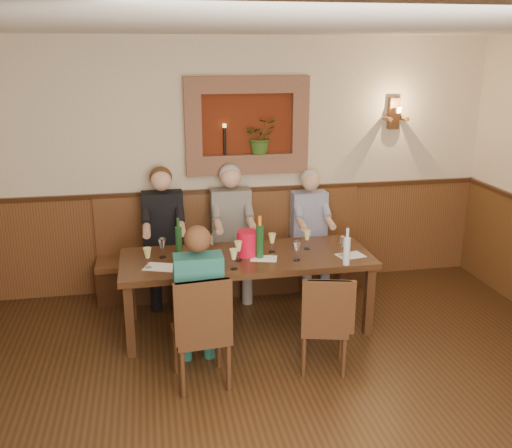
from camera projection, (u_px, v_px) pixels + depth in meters
The scene contains 32 objects.
ground_plane at pixel (293, 448), 3.96m from camera, with size 6.00×6.00×0.00m, color black.
room_shell at pixel (299, 183), 3.41m from camera, with size 6.04×6.04×2.82m.
wainscoting at pixel (295, 374), 3.79m from camera, with size 6.02×6.02×1.15m.
wall_niche at pixel (251, 130), 6.24m from camera, with size 1.36×0.30×1.06m.
wall_sconce at pixel (394, 114), 6.48m from camera, with size 0.25×0.20×0.35m.
dining_table at pixel (247, 263), 5.50m from camera, with size 2.40×0.90×0.75m.
bench at pixel (233, 262), 6.49m from camera, with size 3.00×0.45×1.11m.
chair_near_left at pixel (202, 352), 4.65m from camera, with size 0.47×0.47×0.98m.
chair_near_right at pixel (323, 341), 4.88m from camera, with size 0.47×0.47×0.88m.
person_bench_left at pixel (164, 246), 6.17m from camera, with size 0.44×0.54×1.47m.
person_bench_mid at pixel (232, 242), 6.30m from camera, with size 0.44×0.54×1.47m.
person_bench_right at pixel (310, 241), 6.48m from camera, with size 0.40×0.49×1.37m.
person_chair_front at pixel (199, 314), 4.71m from camera, with size 0.39×0.48×1.35m.
spittoon_bucket at pixel (248, 243), 5.47m from camera, with size 0.21×0.21×0.24m, color red.
wine_bottle_green_a at pixel (260, 241), 5.39m from camera, with size 0.10×0.10×0.41m.
wine_bottle_green_b at pixel (179, 239), 5.50m from camera, with size 0.07×0.07×0.36m.
water_bottle at pixel (347, 250), 5.22m from camera, with size 0.08×0.08×0.35m.
tasting_sheet_a at pixel (161, 267), 5.19m from camera, with size 0.29×0.21×0.00m, color white.
tasting_sheet_b at pixel (264, 258), 5.41m from camera, with size 0.25×0.18×0.00m, color white.
tasting_sheet_c at pixel (350, 255), 5.49m from camera, with size 0.26×0.18×0.00m, color white.
tasting_sheet_d at pixel (201, 269), 5.15m from camera, with size 0.26×0.18×0.00m, color white.
wine_glass_0 at pixel (148, 258), 5.15m from camera, with size 0.08×0.08×0.19m, color #DDDD84, non-canonical shape.
wine_glass_1 at pixel (162, 248), 5.40m from camera, with size 0.08×0.08×0.19m, color white, non-canonical shape.
wine_glass_2 at pixel (199, 257), 5.17m from camera, with size 0.08×0.08×0.19m, color #DDDD84, non-canonical shape.
wine_glass_3 at pixel (213, 245), 5.51m from camera, with size 0.08×0.08×0.19m, color white, non-canonical shape.
wine_glass_4 at pixel (238, 251), 5.33m from camera, with size 0.08×0.08×0.19m, color #DDDD84, non-canonical shape.
wine_glass_5 at pixel (272, 243), 5.55m from camera, with size 0.08×0.08×0.19m, color #DDDD84, non-canonical shape.
wine_glass_6 at pixel (297, 251), 5.34m from camera, with size 0.08×0.08×0.19m, color white, non-canonical shape.
wine_glass_7 at pixel (307, 240), 5.64m from camera, with size 0.08×0.08×0.19m, color #DDDD84, non-canonical shape.
wine_glass_8 at pixel (342, 246), 5.46m from camera, with size 0.08×0.08×0.19m, color white, non-canonical shape.
wine_glass_9 at pixel (234, 259), 5.12m from camera, with size 0.08×0.08×0.19m, color #DDDD84, non-canonical shape.
wine_glass_10 at pixel (249, 243), 5.56m from camera, with size 0.08×0.08×0.19m, color #DDDD84, non-canonical shape.
Camera 1 is at (-0.88, -3.22, 2.65)m, focal length 40.00 mm.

